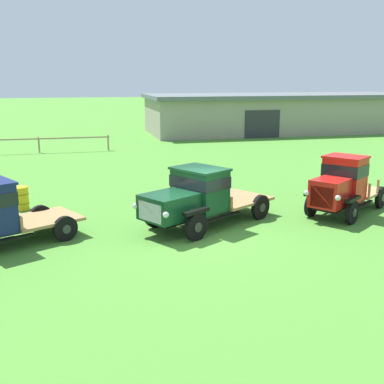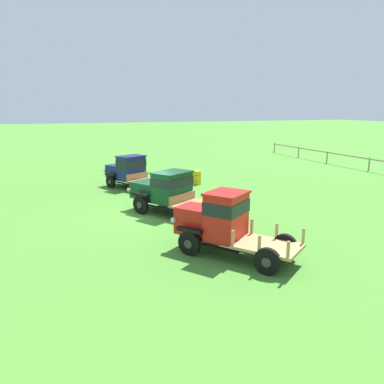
{
  "view_description": "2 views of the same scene",
  "coord_description": "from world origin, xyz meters",
  "px_view_note": "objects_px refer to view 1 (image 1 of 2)",
  "views": [
    {
      "loc": [
        -3.84,
        -14.52,
        5.12
      ],
      "look_at": [
        0.28,
        2.31,
        1.0
      ],
      "focal_mm": 45.0,
      "sensor_mm": 36.0,
      "label": 1
    },
    {
      "loc": [
        17.33,
        -4.13,
        5.1
      ],
      "look_at": [
        0.28,
        2.31,
        1.0
      ],
      "focal_mm": 35.0,
      "sensor_mm": 36.0,
      "label": 2
    }
  ],
  "objects_px": {
    "vintage_truck_second_in_line": "(196,196)",
    "vintage_truck_midrow_center": "(342,185)",
    "farm_shed": "(283,113)",
    "oil_drum_beside_row": "(21,198)"
  },
  "relations": [
    {
      "from": "farm_shed",
      "to": "oil_drum_beside_row",
      "type": "relative_size",
      "value": 28.28
    },
    {
      "from": "vintage_truck_second_in_line",
      "to": "vintage_truck_midrow_center",
      "type": "distance_m",
      "value": 5.74
    },
    {
      "from": "oil_drum_beside_row",
      "to": "vintage_truck_second_in_line",
      "type": "bearing_deg",
      "value": -32.14
    },
    {
      "from": "farm_shed",
      "to": "vintage_truck_second_in_line",
      "type": "distance_m",
      "value": 32.17
    },
    {
      "from": "vintage_truck_midrow_center",
      "to": "oil_drum_beside_row",
      "type": "bearing_deg",
      "value": 162.64
    },
    {
      "from": "farm_shed",
      "to": "vintage_truck_second_in_line",
      "type": "height_order",
      "value": "farm_shed"
    },
    {
      "from": "vintage_truck_second_in_line",
      "to": "vintage_truck_midrow_center",
      "type": "bearing_deg",
      "value": 1.61
    },
    {
      "from": "farm_shed",
      "to": "oil_drum_beside_row",
      "type": "xyz_separation_m",
      "value": [
        -21.97,
        -24.14,
        -1.36
      ]
    },
    {
      "from": "farm_shed",
      "to": "vintage_truck_midrow_center",
      "type": "bearing_deg",
      "value": -109.82
    },
    {
      "from": "farm_shed",
      "to": "vintage_truck_midrow_center",
      "type": "xyz_separation_m",
      "value": [
        -10.05,
        -27.87,
        -0.64
      ]
    }
  ]
}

